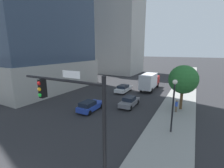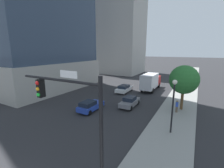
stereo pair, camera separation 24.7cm
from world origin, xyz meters
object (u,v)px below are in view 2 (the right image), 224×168
object	(u,v)px
construction_building	(119,21)
car_white	(124,89)
street_lamp	(173,98)
car_blue	(90,106)
pedestrian_blue_shirt	(177,106)
car_gray	(130,102)
box_truck	(151,81)
street_tree	(184,80)
traffic_light_pole	(73,112)

from	to	relation	value
construction_building	car_white	xyz separation A→B (m)	(13.42, -23.97, -17.13)
street_lamp	car_blue	world-z (taller)	street_lamp
street_lamp	car_white	distance (m)	16.00
car_white	pedestrian_blue_shirt	bearing A→B (deg)	-31.22
construction_building	car_blue	distance (m)	41.11
car_gray	box_truck	distance (m)	10.87
box_truck	pedestrian_blue_shirt	xyz separation A→B (m)	(6.23, -10.19, -0.93)
car_blue	box_truck	size ratio (longest dim) A/B	0.52
car_gray	street_tree	bearing A→B (deg)	17.08
car_gray	box_truck	bearing A→B (deg)	90.00
street_tree	street_lamp	bearing A→B (deg)	-92.11
street_tree	pedestrian_blue_shirt	xyz separation A→B (m)	(-0.42, -1.42, -3.27)
car_gray	pedestrian_blue_shirt	bearing A→B (deg)	5.70
traffic_light_pole	car_blue	distance (m)	12.80
construction_building	traffic_light_pole	world-z (taller)	construction_building
car_gray	pedestrian_blue_shirt	size ratio (longest dim) A/B	2.66
car_white	traffic_light_pole	bearing A→B (deg)	-72.56
construction_building	street_tree	bearing A→B (deg)	-50.08
box_truck	pedestrian_blue_shirt	size ratio (longest dim) A/B	4.97
construction_building	pedestrian_blue_shirt	bearing A→B (deg)	-51.94
street_lamp	box_truck	xyz separation A→B (m)	(-6.40, 15.86, -1.74)
car_blue	car_white	xyz separation A→B (m)	(-0.00, 10.91, -0.01)
street_lamp	street_tree	distance (m)	7.13
street_tree	pedestrian_blue_shirt	world-z (taller)	street_tree
street_lamp	street_tree	world-z (taller)	street_tree
car_gray	pedestrian_blue_shirt	xyz separation A→B (m)	(6.23, 0.62, 0.21)
street_lamp	box_truck	distance (m)	17.19
traffic_light_pole	car_white	world-z (taller)	traffic_light_pole
pedestrian_blue_shirt	construction_building	bearing A→B (deg)	128.06
street_lamp	car_blue	bearing A→B (deg)	174.83
street_lamp	traffic_light_pole	bearing A→B (deg)	-112.04
street_lamp	car_gray	size ratio (longest dim) A/B	1.25
street_tree	pedestrian_blue_shirt	bearing A→B (deg)	-106.58
traffic_light_pole	car_blue	world-z (taller)	traffic_light_pole
car_white	car_blue	bearing A→B (deg)	-90.00
street_lamp	car_white	world-z (taller)	street_lamp
street_tree	car_gray	distance (m)	7.78
traffic_light_pole	street_lamp	distance (m)	10.02
box_truck	pedestrian_blue_shirt	bearing A→B (deg)	-58.54
pedestrian_blue_shirt	street_lamp	bearing A→B (deg)	-88.36
car_white	car_gray	xyz separation A→B (m)	(3.96, -6.80, 0.02)
construction_building	car_gray	distance (m)	39.26
box_truck	pedestrian_blue_shirt	world-z (taller)	box_truck
street_tree	car_gray	world-z (taller)	street_tree
street_tree	car_gray	xyz separation A→B (m)	(-6.66, -2.05, -3.48)
car_white	pedestrian_blue_shirt	size ratio (longest dim) A/B	2.92
street_tree	car_blue	bearing A→B (deg)	-149.87
car_blue	box_truck	world-z (taller)	box_truck
street_lamp	pedestrian_blue_shirt	size ratio (longest dim) A/B	3.31
traffic_light_pole	street_tree	distance (m)	16.81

